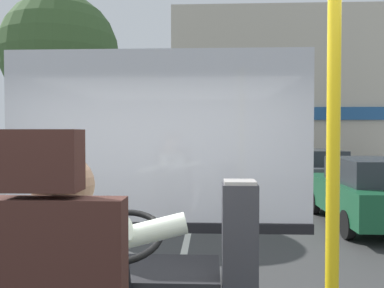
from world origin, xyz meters
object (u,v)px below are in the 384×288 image
object	(u,v)px
parked_car_charcoal	(316,170)
parked_car_black	(265,154)
fare_box	(239,264)
parked_car_green	(374,191)
handrail_pole	(333,200)
parked_car_white	(280,160)

from	to	relation	value
parked_car_charcoal	parked_car_black	distance (m)	10.84
fare_box	parked_car_green	world-z (taller)	fare_box
handrail_pole	parked_car_white	xyz separation A→B (m)	(3.04, 18.42, -1.09)
handrail_pole	parked_car_black	xyz separation A→B (m)	(3.01, 23.52, -1.07)
parked_car_green	parked_car_black	bearing A→B (deg)	90.42
fare_box	parked_car_black	size ratio (longest dim) A/B	0.24
fare_box	parked_car_charcoal	bearing A→B (deg)	73.28
parked_car_white	parked_car_green	bearing A→B (deg)	-89.56
parked_car_white	handrail_pole	bearing A→B (deg)	-99.37
parked_car_green	parked_car_white	xyz separation A→B (m)	(-0.08, 11.01, -0.06)
handrail_pole	parked_car_white	world-z (taller)	handrail_pole
parked_car_charcoal	parked_car_white	distance (m)	5.74
parked_car_black	handrail_pole	bearing A→B (deg)	-97.28
fare_box	parked_car_green	distance (m)	7.22
parked_car_charcoal	parked_car_black	world-z (taller)	parked_car_charcoal
fare_box	parked_car_white	bearing A→B (deg)	79.36
parked_car_green	parked_car_black	size ratio (longest dim) A/B	0.94
fare_box	parked_car_charcoal	world-z (taller)	fare_box
handrail_pole	parked_car_black	bearing A→B (deg)	82.72
fare_box	parked_car_black	distance (m)	22.73
handrail_pole	parked_car_black	world-z (taller)	handrail_pole
handrail_pole	parked_car_green	distance (m)	8.10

